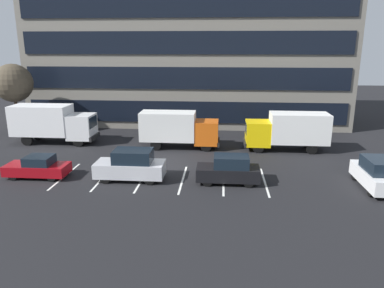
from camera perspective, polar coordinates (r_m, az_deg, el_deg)
The scene contains 11 objects.
ground_plane at distance 28.39m, azimuth -3.61°, elevation -3.23°, with size 120.00×120.00×0.00m, color black.
office_building at distance 44.80m, azimuth -0.44°, elevation 17.58°, with size 35.58×12.06×21.60m.
lot_markings at distance 25.48m, azimuth -4.60°, elevation -5.44°, with size 14.14×5.40×0.01m.
box_truck_white at distance 36.51m, azimuth -21.03°, elevation 3.23°, with size 7.72×2.56×3.58m.
box_truck_yellow at distance 32.73m, azimuth 14.80°, elevation 2.18°, with size 7.15×2.37×3.32m.
box_truck_orange at distance 32.49m, azimuth -2.21°, elevation 2.53°, with size 7.02×2.33×3.26m.
suv_black at distance 24.53m, azimuth 5.78°, elevation -4.04°, with size 4.19×1.78×1.90m.
suv_white at distance 26.27m, azimuth 26.98°, elevation -4.20°, with size 1.91×4.52×2.04m.
sedan_maroon at distance 27.69m, azimuth -22.96°, elevation -3.35°, with size 4.30×1.80×1.54m.
suv_silver at distance 25.29m, azimuth -9.52°, elevation -3.31°, with size 4.70×1.99×2.13m.
bare_tree at distance 41.33m, azimuth -26.16°, elevation 8.53°, with size 3.83×3.83×7.18m.
Camera 1 is at (3.95, -26.64, 8.99)m, focal length 34.13 mm.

